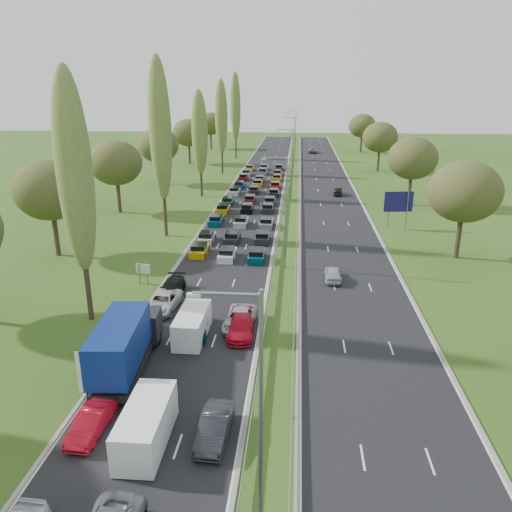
% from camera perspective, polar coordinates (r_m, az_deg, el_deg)
% --- Properties ---
extents(ground, '(260.00, 260.00, 0.00)m').
position_cam_1_polar(ground, '(89.99, 4.04, 6.79)').
color(ground, '#324F18').
rests_on(ground, ground).
extents(near_carriageway, '(10.50, 215.00, 0.04)m').
position_cam_1_polar(near_carriageway, '(92.77, -0.13, 7.20)').
color(near_carriageway, black).
rests_on(near_carriageway, ground).
extents(far_carriageway, '(10.50, 215.00, 0.04)m').
position_cam_1_polar(far_carriageway, '(92.60, 8.28, 6.99)').
color(far_carriageway, black).
rests_on(far_carriageway, ground).
extents(central_reservation, '(2.36, 215.00, 0.32)m').
position_cam_1_polar(central_reservation, '(92.33, 4.08, 7.45)').
color(central_reservation, gray).
rests_on(central_reservation, ground).
extents(lamp_columns, '(0.18, 140.18, 12.00)m').
position_cam_1_polar(lamp_columns, '(86.96, 4.11, 10.39)').
color(lamp_columns, gray).
rests_on(lamp_columns, ground).
extents(poplar_row, '(2.80, 127.80, 22.44)m').
position_cam_1_polar(poplar_row, '(78.35, -8.05, 14.03)').
color(poplar_row, '#2D2116').
rests_on(poplar_row, ground).
extents(woodland_left, '(8.00, 166.00, 11.10)m').
position_cam_1_polar(woodland_left, '(76.67, -16.60, 9.80)').
color(woodland_left, '#2D2116').
rests_on(woodland_left, ground).
extents(woodland_right, '(8.00, 153.00, 11.10)m').
position_cam_1_polar(woodland_right, '(77.69, 18.74, 9.70)').
color(woodland_right, '#2D2116').
rests_on(woodland_right, ground).
extents(traffic_queue_fill, '(9.04, 68.37, 0.80)m').
position_cam_1_polar(traffic_queue_fill, '(87.65, -0.44, 6.81)').
color(traffic_queue_fill, '#BF990C').
rests_on(traffic_queue_fill, ground).
extents(near_car_1, '(1.64, 4.20, 1.36)m').
position_cam_1_polar(near_car_1, '(31.12, -18.33, -17.64)').
color(near_car_1, maroon).
rests_on(near_car_1, near_carriageway).
extents(near_car_2, '(2.74, 5.33, 1.44)m').
position_cam_1_polar(near_car_2, '(44.77, -10.57, -5.17)').
color(near_car_2, silver).
rests_on(near_car_2, near_carriageway).
extents(near_car_3, '(2.10, 5.00, 1.44)m').
position_cam_1_polar(near_car_3, '(47.56, -9.62, -3.64)').
color(near_car_3, black).
rests_on(near_car_3, near_carriageway).
extents(near_car_7, '(2.58, 5.56, 1.57)m').
position_cam_1_polar(near_car_7, '(40.28, -7.04, -7.71)').
color(near_car_7, '#05334B').
rests_on(near_car_7, near_carriageway).
extents(near_car_9, '(1.75, 4.53, 1.47)m').
position_cam_1_polar(near_car_9, '(29.39, -4.74, -18.90)').
color(near_car_9, '#222227').
rests_on(near_car_9, near_carriageway).
extents(near_car_10, '(2.62, 5.21, 1.42)m').
position_cam_1_polar(near_car_10, '(41.03, -1.83, -7.17)').
color(near_car_10, '#AEB1B8').
rests_on(near_car_10, near_carriageway).
extents(near_car_11, '(2.20, 4.99, 1.43)m').
position_cam_1_polar(near_car_11, '(39.78, -1.74, -8.04)').
color(near_car_11, '#B80B20').
rests_on(near_car_11, near_carriageway).
extents(far_car_0, '(1.72, 4.12, 1.40)m').
position_cam_1_polar(far_car_0, '(51.14, 8.79, -1.99)').
color(far_car_0, '#AAAFB4').
rests_on(far_car_0, far_carriageway).
extents(far_car_1, '(1.65, 4.15, 1.34)m').
position_cam_1_polar(far_car_1, '(92.21, 9.31, 7.32)').
color(far_car_1, black).
rests_on(far_car_1, far_carriageway).
extents(far_car_2, '(2.48, 5.28, 1.46)m').
position_cam_1_polar(far_car_2, '(151.67, 6.48, 11.92)').
color(far_car_2, gray).
rests_on(far_car_2, far_carriageway).
extents(blue_lorry, '(2.66, 9.56, 4.04)m').
position_cam_1_polar(blue_lorry, '(35.66, -14.74, -9.64)').
color(blue_lorry, black).
rests_on(blue_lorry, near_carriageway).
extents(white_van_front, '(2.24, 5.70, 2.29)m').
position_cam_1_polar(white_van_front, '(29.56, -12.29, -18.07)').
color(white_van_front, white).
rests_on(white_van_front, near_carriageway).
extents(white_van_rear, '(2.12, 5.40, 2.17)m').
position_cam_1_polar(white_van_rear, '(39.66, -7.22, -7.67)').
color(white_van_rear, white).
rests_on(white_van_rear, near_carriageway).
extents(info_sign, '(1.50, 0.35, 2.10)m').
position_cam_1_polar(info_sign, '(50.63, -12.78, -1.68)').
color(info_sign, gray).
rests_on(info_sign, ground).
extents(direction_sign, '(3.97, 0.67, 5.20)m').
position_cam_1_polar(direction_sign, '(71.05, 15.97, 5.81)').
color(direction_sign, gray).
rests_on(direction_sign, ground).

